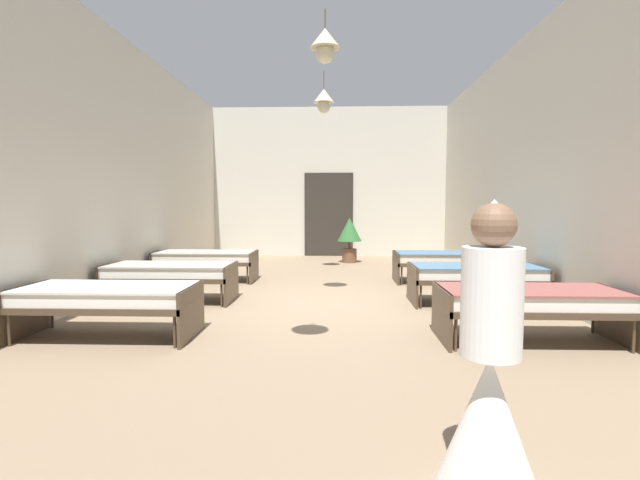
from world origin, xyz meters
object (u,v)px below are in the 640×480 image
Objects in this scene: bed_right_row_1 at (476,274)px; bed_left_row_0 at (108,298)px; bed_left_row_2 at (206,258)px; potted_plant at (350,234)px; bed_left_row_1 at (170,273)px; bed_right_row_0 at (530,301)px; bed_right_row_2 at (445,259)px; nurse_near_aisle at (489,389)px.

bed_left_row_0 is at bearing -157.48° from bed_right_row_1.
bed_left_row_2 is 1.65× the size of potted_plant.
bed_left_row_0 and bed_left_row_1 have the same top height.
bed_left_row_1 is at bearing 90.00° from bed_left_row_0.
bed_right_row_0 and bed_right_row_2 have the same top height.
bed_left_row_0 and bed_right_row_1 have the same top height.
bed_left_row_2 is at bearing 90.00° from bed_left_row_1.
bed_left_row_0 is at bearing -90.00° from bed_left_row_2.
potted_plant reaches higher than bed_left_row_2.
potted_plant is (2.85, 6.79, 0.29)m from bed_left_row_0.
bed_left_row_1 is at bearing -120.26° from potted_plant.
bed_left_row_0 is at bearing -140.33° from bed_right_row_2.
bed_left_row_1 is 1.00× the size of bed_left_row_2.
bed_left_row_2 is (0.00, 3.80, 0.00)m from bed_left_row_0.
potted_plant is at bearing 165.61° from nurse_near_aisle.
bed_right_row_2 is at bearing 151.53° from nurse_near_aisle.
nurse_near_aisle reaches higher than bed_right_row_2.
potted_plant is (-1.73, 6.79, 0.29)m from bed_right_row_0.
bed_right_row_2 is at bearing 90.00° from bed_right_row_0.
nurse_near_aisle is at bearing -53.75° from bed_left_row_1.
potted_plant is (2.85, 2.99, 0.29)m from bed_left_row_2.
bed_left_row_2 is at bearing 157.48° from bed_right_row_1.
nurse_near_aisle reaches higher than potted_plant.
bed_left_row_0 is 3.80m from bed_left_row_2.
nurse_near_aisle is at bearing -87.28° from potted_plant.
bed_right_row_2 is at bearing 90.00° from bed_right_row_1.
potted_plant is at bearing 120.09° from bed_right_row_2.
bed_right_row_0 is 1.00× the size of bed_left_row_1.
bed_right_row_1 is 4.68m from nurse_near_aisle.
bed_right_row_0 is at bearing -90.00° from bed_right_row_2.
bed_right_row_1 is (0.00, 1.90, 0.00)m from bed_right_row_0.
nurse_near_aisle is 1.29× the size of potted_plant.
bed_right_row_2 is (0.00, 3.80, 0.00)m from bed_right_row_0.
bed_right_row_1 and bed_right_row_2 have the same top height.
bed_right_row_0 is 1.00× the size of bed_left_row_2.
bed_right_row_0 is at bearing -90.00° from bed_right_row_1.
bed_right_row_2 is at bearing 0.00° from bed_left_row_2.
bed_right_row_0 is 1.65× the size of potted_plant.
bed_left_row_1 and bed_right_row_1 have the same top height.
bed_right_row_2 is at bearing -59.91° from potted_plant.
bed_left_row_1 is 1.65× the size of potted_plant.
bed_right_row_2 is (0.00, 1.90, 0.00)m from bed_right_row_1.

